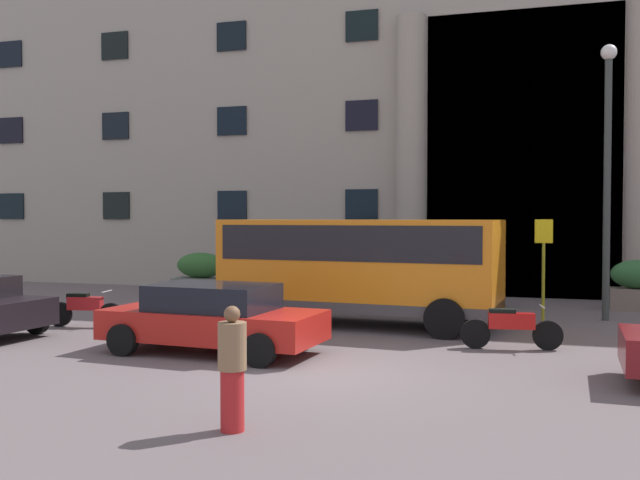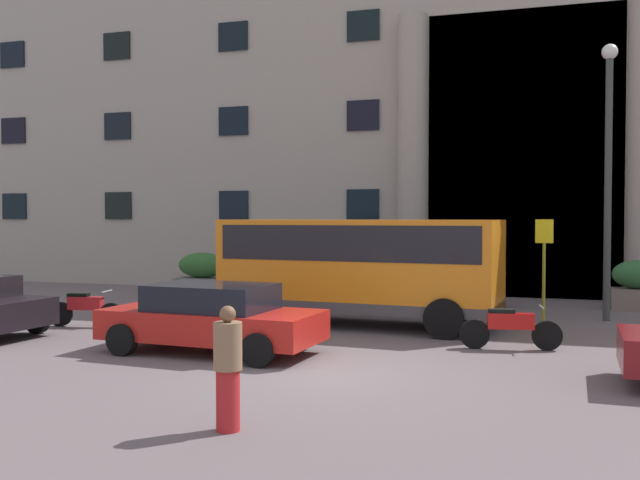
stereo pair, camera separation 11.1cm
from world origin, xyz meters
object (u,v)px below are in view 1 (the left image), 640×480
Objects in this scene: orange_minibus at (360,262)px; hedge_planter_entrance_right at (478,282)px; hedge_planter_east at (335,281)px; parked_coupe_end at (213,317)px; pedestrian_child_trailing at (232,369)px; bus_stop_sign at (544,259)px; scooter_by_planter at (509,327)px; lamppost_plaza_centre at (607,159)px; hedge_planter_west at (638,286)px; hedge_planter_entrance_left at (201,274)px; motorcycle_far_end at (84,308)px.

orange_minibus is 5.36m from hedge_planter_entrance_right.
orange_minibus is at bearing -67.97° from hedge_planter_east.
parked_coupe_end is 5.25m from pedestrian_child_trailing.
bus_stop_sign reaches higher than hedge_planter_east.
scooter_by_planter is 0.28× the size of lamppost_plaza_centre.
hedge_planter_west is at bearing -0.20° from hedge_planter_east.
lamppost_plaza_centre is at bearing 45.68° from parked_coupe_end.
hedge_planter_west is at bearing -0.70° from hedge_planter_entrance_left.
motorcycle_far_end is (-10.73, -4.13, -1.17)m from bus_stop_sign.
pedestrian_child_trailing is (-6.42, -14.04, 0.09)m from hedge_planter_west.
orange_minibus is 3.63× the size of motorcycle_far_end.
hedge_planter_entrance_right reaches higher than hedge_planter_entrance_left.
hedge_planter_entrance_left is 1.22× the size of hedge_planter_west.
pedestrian_child_trailing reaches higher than motorcycle_far_end.
hedge_planter_east is at bearing 50.04° from motorcycle_far_end.
parked_coupe_end is at bearing -124.86° from pedestrian_child_trailing.
hedge_planter_entrance_right is (2.50, 4.67, -0.86)m from orange_minibus.
hedge_planter_west is 0.22× the size of lamppost_plaza_centre.
hedge_planter_entrance_left is 1.22× the size of hedge_planter_entrance_right.
motorcycle_far_end is at bearing -158.30° from lamppost_plaza_centre.
bus_stop_sign reaches higher than hedge_planter_entrance_right.
orange_minibus is 0.97× the size of lamppost_plaza_centre.
hedge_planter_east is 9.46m from parked_coupe_end.
hedge_planter_east is 0.32× the size of parked_coupe_end.
lamppost_plaza_centre is at bearing 11.88° from motorcycle_far_end.
orange_minibus is at bearing -37.19° from hedge_planter_entrance_left.
lamppost_plaza_centre is (7.99, -2.50, 3.56)m from hedge_planter_east.
hedge_planter_west is at bearing 66.64° from lamppost_plaza_centre.
pedestrian_child_trailing reaches higher than hedge_planter_entrance_right.
motorcycle_far_end is at bearing -158.97° from bus_stop_sign.
pedestrian_child_trailing reaches higher than parked_coupe_end.
parked_coupe_end is (5.06, -9.59, 0.00)m from hedge_planter_entrance_left.
pedestrian_child_trailing is at bearing -62.06° from hedge_planter_entrance_left.
parked_coupe_end reaches higher than scooter_by_planter.
hedge_planter_entrance_right reaches higher than motorcycle_far_end.
lamppost_plaza_centre reaches higher than hedge_planter_entrance_left.
orange_minibus is at bearing -118.19° from hedge_planter_entrance_right.
bus_stop_sign is at bearing -26.90° from hedge_planter_east.
lamppost_plaza_centre is (3.40, -2.01, 3.45)m from hedge_planter_entrance_right.
scooter_by_planter is (-3.31, -7.34, -0.24)m from hedge_planter_west.
orange_minibus is at bearing -143.65° from hedge_planter_west.
lamppost_plaza_centre is (12.89, -2.64, 3.47)m from hedge_planter_entrance_left.
hedge_planter_entrance_left is 0.98× the size of motorcycle_far_end.
hedge_planter_entrance_right is 9.99m from parked_coupe_end.
hedge_planter_entrance_left is at bearing -125.16° from pedestrian_child_trailing.
hedge_planter_entrance_left is 4.90m from hedge_planter_east.
scooter_by_planter is (10.65, -7.51, -0.24)m from hedge_planter_entrance_left.
orange_minibus is at bearing 9.44° from motorcycle_far_end.
lamppost_plaza_centre is at bearing 28.71° from orange_minibus.
scooter_by_planter is at bearing -26.58° from orange_minibus.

